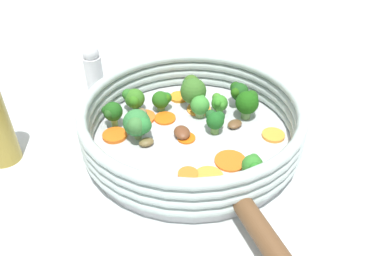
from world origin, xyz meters
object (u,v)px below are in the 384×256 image
Objects in this scene: carrot_slice_6 at (166,118)px; broccoli_floret_5 at (200,104)px; broccoli_floret_2 at (192,89)px; broccoli_floret_4 at (138,124)px; carrot_slice_3 at (230,161)px; carrot_slice_5 at (188,175)px; broccoli_floret_0 at (253,166)px; broccoli_floret_3 at (219,103)px; carrot_slice_7 at (179,97)px; skillet at (192,139)px; broccoli_floret_9 at (238,92)px; carrot_slice_2 at (199,109)px; mushroom_piece_3 at (182,133)px; broccoli_floret_7 at (112,112)px; mushroom_piece_2 at (235,124)px; carrot_slice_1 at (273,135)px; salt_shaker at (93,69)px; broccoli_floret_8 at (162,100)px; carrot_slice_4 at (186,138)px; carrot_slice_8 at (115,135)px; carrot_slice_0 at (209,177)px; broccoli_floret_6 at (215,120)px; broccoli_floret_10 at (248,102)px; mushroom_piece_0 at (142,112)px; carrot_slice_9 at (143,117)px; broccoli_floret_1 at (133,98)px; mushroom_piece_1 at (146,142)px.

broccoli_floret_5 is (-0.03, -0.05, 0.02)m from carrot_slice_6.
broccoli_floret_2 is 0.13m from broccoli_floret_4.
carrot_slice_5 reaches higher than carrot_slice_3.
broccoli_floret_0 and broccoli_floret_3 have the same top height.
broccoli_floret_4 reaches higher than carrot_slice_7.
skillet is 0.07m from broccoli_floret_5.
broccoli_floret_2 reaches higher than broccoli_floret_9.
skillet is at bearing 124.96° from carrot_slice_2.
carrot_slice_5 is 0.64× the size of broccoli_floret_9.
carrot_slice_5 is 0.12m from broccoli_floret_4.
broccoli_floret_3 is 0.09m from mushroom_piece_3.
broccoli_floret_7 is 0.20m from mushroom_piece_2.
skillet is at bearing 178.09° from carrot_slice_6.
salt_shaker reaches higher than carrot_slice_1.
carrot_slice_5 is 0.79× the size of broccoli_floret_8.
broccoli_floret_9 is (-0.05, -0.19, -0.00)m from broccoli_floret_4.
broccoli_floret_4 is at bearing 56.76° from mushroom_piece_2.
mushroom_piece_3 is at bearing -0.21° from carrot_slice_4.
carrot_slice_1 is at bearing -102.06° from carrot_slice_5.
mushroom_piece_2 is (-0.04, 0.05, -0.02)m from broccoli_floret_9.
carrot_slice_8 is at bearing 45.77° from skillet.
broccoli_floret_3 is at bearing -41.26° from carrot_slice_3.
broccoli_floret_7 is 1.32× the size of mushroom_piece_3.
broccoli_floret_8 is (0.06, 0.03, -0.00)m from broccoli_floret_5.
carrot_slice_1 is 0.11m from broccoli_floret_0.
broccoli_floret_9 is at bearing -63.14° from carrot_slice_0.
broccoli_floret_0 and broccoli_floret_8 have the same top height.
broccoli_floret_10 is (-0.01, -0.07, 0.01)m from broccoli_floret_6.
broccoli_floret_8 is 0.04m from mushroom_piece_0.
mushroom_piece_2 is at bearing -39.57° from broccoli_floret_0.
broccoli_floret_3 is at bearing -123.97° from broccoli_floret_7.
carrot_slice_5 is at bearing 149.86° from carrot_slice_6.
broccoli_floret_2 is at bearing -93.79° from carrot_slice_6.
carrot_slice_1 is at bearing -72.71° from broccoli_floret_0.
carrot_slice_9 is 1.12× the size of broccoli_floret_6.
carrot_slice_3 is at bearing -4.80° from broccoli_floret_0.
broccoli_floret_5 is 0.15m from broccoli_floret_7.
broccoli_floret_10 is at bearing -49.50° from broccoli_floret_0.
mushroom_piece_0 is at bearing 29.17° from carrot_slice_1.
carrot_slice_2 is 1.01× the size of broccoli_floret_1.
broccoli_floret_10 is (-0.15, -0.12, 0.00)m from broccoli_floret_1.
salt_shaker reaches higher than broccoli_floret_2.
mushroom_piece_1 is at bearing 66.29° from mushroom_piece_3.
mushroom_piece_3 reaches higher than carrot_slice_6.
broccoli_floret_2 is 1.11× the size of broccoli_floret_10.
broccoli_floret_10 reaches higher than broccoli_floret_6.
carrot_slice_2 is at bearing -135.52° from broccoli_floret_8.
carrot_slice_1 is 0.81× the size of broccoli_floret_9.
broccoli_floret_0 is at bearing -162.39° from broccoli_floret_4.
carrot_slice_5 is 0.85× the size of mushroom_piece_3.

